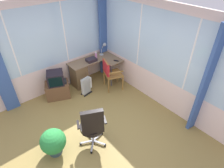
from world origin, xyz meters
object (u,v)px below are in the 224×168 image
(paper_tray, at_px, (91,60))
(office_chair, at_px, (92,125))
(desk_lamp, at_px, (104,47))
(potted_plant, at_px, (53,142))
(tv_remote, at_px, (116,61))
(wooden_armchair, at_px, (109,71))
(desk, at_px, (82,73))
(tv_on_stand, at_px, (57,86))
(spray_bottle, at_px, (96,55))
(space_heater, at_px, (87,85))

(paper_tray, distance_m, office_chair, 2.44)
(desk_lamp, bearing_deg, potted_plant, -146.69)
(potted_plant, bearing_deg, tv_remote, 23.90)
(desk_lamp, relative_size, wooden_armchair, 0.42)
(desk, xyz_separation_m, tv_on_stand, (-0.85, -0.08, -0.05))
(office_chair, bearing_deg, desk, 63.55)
(spray_bottle, height_order, office_chair, office_chair)
(paper_tray, bearing_deg, wooden_armchair, -72.19)
(potted_plant, bearing_deg, office_chair, -27.11)
(spray_bottle, xyz_separation_m, tv_on_stand, (-1.42, -0.10, -0.48))
(paper_tray, height_order, potted_plant, paper_tray)
(desk, bearing_deg, paper_tray, -13.03)
(tv_on_stand, bearing_deg, office_chair, -95.38)
(paper_tray, height_order, space_heater, paper_tray)
(tv_remote, xyz_separation_m, tv_on_stand, (-1.76, 0.47, -0.39))
(tv_remote, bearing_deg, office_chair, -167.35)
(paper_tray, relative_size, tv_on_stand, 0.37)
(wooden_armchair, height_order, office_chair, office_chair)
(tv_on_stand, bearing_deg, space_heater, -28.68)
(desk, xyz_separation_m, wooden_armchair, (0.52, -0.69, 0.20))
(desk, xyz_separation_m, space_heater, (-0.14, -0.47, -0.14))
(spray_bottle, distance_m, wooden_armchair, 0.75)
(desk_lamp, height_order, spray_bottle, desk_lamp)
(desk, distance_m, potted_plant, 2.46)
(desk, relative_size, potted_plant, 2.35)
(desk, distance_m, desk_lamp, 1.07)
(spray_bottle, distance_m, tv_on_stand, 1.50)
(wooden_armchair, height_order, space_heater, wooden_armchair)
(tv_on_stand, bearing_deg, wooden_armchair, -23.94)
(spray_bottle, bearing_deg, desk_lamp, -1.19)
(spray_bottle, height_order, tv_on_stand, spray_bottle)
(office_chair, height_order, space_heater, office_chair)
(desk_lamp, xyz_separation_m, potted_plant, (-2.64, -1.74, -0.66))
(spray_bottle, relative_size, tv_on_stand, 0.27)
(spray_bottle, relative_size, space_heater, 0.41)
(desk_lamp, height_order, tv_on_stand, desk_lamp)
(desk, bearing_deg, spray_bottle, 1.87)
(office_chair, distance_m, tv_on_stand, 2.04)
(spray_bottle, bearing_deg, potted_plant, -143.13)
(paper_tray, bearing_deg, office_chair, -124.19)
(spray_bottle, bearing_deg, tv_remote, -59.48)
(office_chair, distance_m, potted_plant, 0.85)
(space_heater, bearing_deg, tv_remote, -4.46)
(desk, height_order, tv_on_stand, tv_on_stand)
(potted_plant, bearing_deg, paper_tray, 38.39)
(tv_on_stand, distance_m, potted_plant, 1.88)
(spray_bottle, xyz_separation_m, potted_plant, (-2.33, -1.74, -0.51))
(tv_on_stand, relative_size, space_heater, 1.52)
(paper_tray, height_order, office_chair, office_chair)
(tv_remote, height_order, paper_tray, paper_tray)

